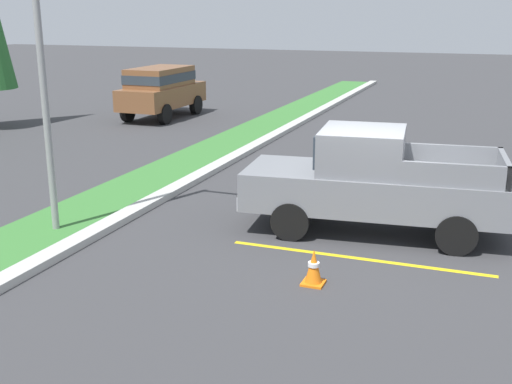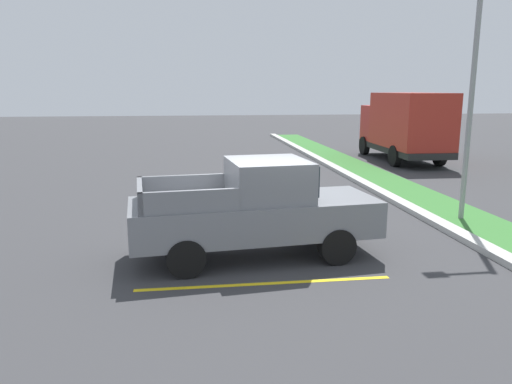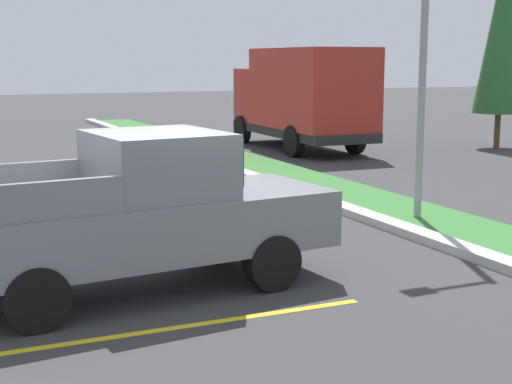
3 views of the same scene
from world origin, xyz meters
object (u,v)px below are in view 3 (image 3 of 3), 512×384
(cargo_truck_distant, at_px, (303,95))
(cypress_tree_leftmost, at_px, (503,30))
(pickup_truck_main, at_px, (141,214))
(traffic_cone, at_px, (118,223))

(cargo_truck_distant, bearing_deg, cypress_tree_leftmost, 69.09)
(pickup_truck_main, relative_size, traffic_cone, 8.99)
(cypress_tree_leftmost, bearing_deg, traffic_cone, -62.40)
(pickup_truck_main, xyz_separation_m, traffic_cone, (-2.92, 0.40, -0.75))
(traffic_cone, bearing_deg, cargo_truck_distant, 139.35)
(pickup_truck_main, xyz_separation_m, cypress_tree_leftmost, (-10.86, 15.60, 2.96))
(pickup_truck_main, height_order, traffic_cone, pickup_truck_main)
(cargo_truck_distant, height_order, cypress_tree_leftmost, cypress_tree_leftmost)
(cypress_tree_leftmost, relative_size, traffic_cone, 11.33)
(cypress_tree_leftmost, xyz_separation_m, traffic_cone, (7.95, -15.20, -3.71))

